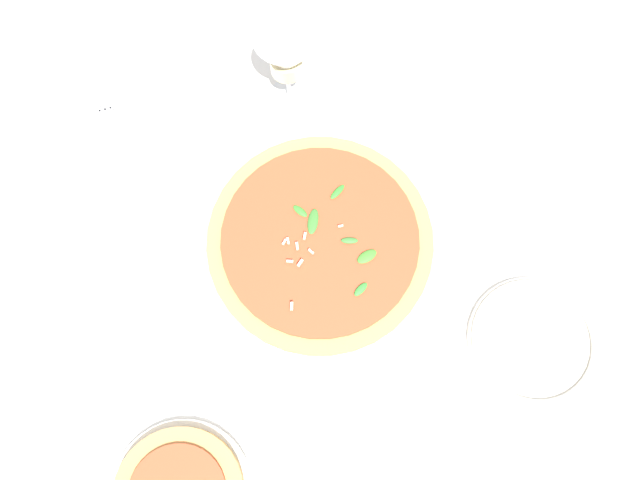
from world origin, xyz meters
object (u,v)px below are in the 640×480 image
pizza_arugula_main (320,242)px  fork (114,147)px  side_plate_white (533,341)px  wine_glass (286,57)px

pizza_arugula_main → fork: pizza_arugula_main is taller
fork → side_plate_white: size_ratio=1.16×
wine_glass → side_plate_white: (-0.49, -0.23, -0.12)m
side_plate_white → fork: bearing=47.6°
pizza_arugula_main → fork: bearing=47.3°
fork → wine_glass: bearing=-89.1°
pizza_arugula_main → side_plate_white: (-0.23, -0.26, -0.01)m
side_plate_white → wine_glass: bearing=25.5°
side_plate_white → pizza_arugula_main: bearing=48.0°
pizza_arugula_main → side_plate_white: size_ratio=1.91×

